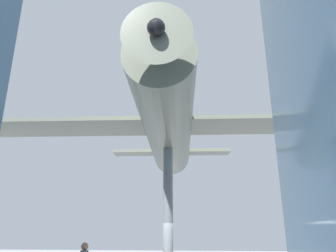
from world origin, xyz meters
TOP-DOWN VIEW (x-y plane):
  - support_pylon_central at (0.00, 0.00)m, footprint 0.41×0.41m
  - suspended_airplane at (-0.02, 0.16)m, footprint 21.72×13.61m

SIDE VIEW (x-z plane):
  - support_pylon_central at x=0.00m, z-range 0.00..5.60m
  - suspended_airplane at x=-0.02m, z-range 4.98..8.33m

